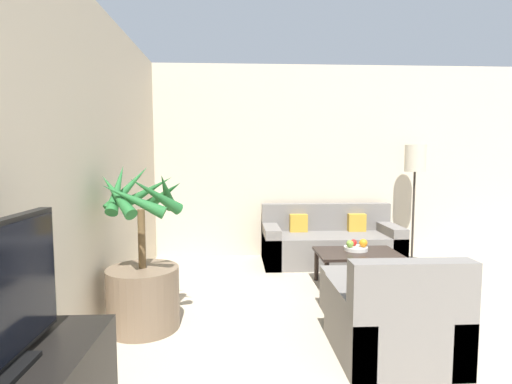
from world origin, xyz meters
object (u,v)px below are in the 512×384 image
at_px(potted_palm, 143,279).
at_px(sofa_loveseat, 330,243).
at_px(floor_lamp, 415,165).
at_px(ottoman, 360,293).
at_px(orange_fruit, 363,243).
at_px(armchair, 394,323).
at_px(coffee_table, 357,257).
at_px(fruit_bowl, 356,249).
at_px(apple_red, 354,243).
at_px(apple_green, 350,244).

xyz_separation_m(potted_palm, sofa_loveseat, (2.03, 1.94, -0.16)).
distance_m(floor_lamp, ottoman, 2.49).
bearing_deg(orange_fruit, sofa_loveseat, 98.78).
bearing_deg(floor_lamp, armchair, -116.71).
xyz_separation_m(floor_lamp, ottoman, (-1.30, -1.82, -1.11)).
bearing_deg(coffee_table, fruit_bowl, 87.23).
xyz_separation_m(orange_fruit, armchair, (-0.29, -1.58, -0.22)).
relative_size(potted_palm, fruit_bowl, 5.32).
bearing_deg(orange_fruit, apple_red, 143.61).
bearing_deg(sofa_loveseat, potted_palm, -136.21).
xyz_separation_m(orange_fruit, ottoman, (-0.29, -0.82, -0.28)).
distance_m(potted_palm, coffee_table, 2.30).
relative_size(floor_lamp, armchair, 1.97).
bearing_deg(floor_lamp, apple_green, -139.03).
distance_m(apple_red, ottoman, 0.95).
bearing_deg(ottoman, apple_green, 80.61).
bearing_deg(fruit_bowl, ottoman, -104.02).
bearing_deg(armchair, coffee_table, 82.20).
height_order(coffee_table, fruit_bowl, fruit_bowl).
height_order(orange_fruit, ottoman, orange_fruit).
xyz_separation_m(coffee_table, armchair, (-0.21, -1.53, -0.08)).
xyz_separation_m(potted_palm, ottoman, (1.89, 0.18, -0.22)).
xyz_separation_m(fruit_bowl, armchair, (-0.21, -1.60, -0.15)).
relative_size(sofa_loveseat, coffee_table, 2.03).
bearing_deg(apple_red, ottoman, -102.56).
bearing_deg(apple_green, coffee_table, -32.86).
distance_m(orange_fruit, ottoman, 0.91).
distance_m(floor_lamp, apple_green, 1.75).
xyz_separation_m(coffee_table, fruit_bowl, (0.00, 0.08, 0.07)).
height_order(apple_green, ottoman, apple_green).
bearing_deg(potted_palm, sofa_loveseat, 43.79).
distance_m(potted_palm, fruit_bowl, 2.33).
height_order(apple_red, orange_fruit, orange_fruit).
bearing_deg(potted_palm, fruit_bowl, 25.98).
distance_m(fruit_bowl, orange_fruit, 0.10).
height_order(floor_lamp, coffee_table, floor_lamp).
distance_m(sofa_loveseat, apple_green, 0.97).
relative_size(floor_lamp, apple_red, 21.32).
relative_size(orange_fruit, armchair, 0.11).
bearing_deg(armchair, ottoman, 89.78).
height_order(floor_lamp, apple_green, floor_lamp).
distance_m(apple_green, orange_fruit, 0.15).
relative_size(fruit_bowl, armchair, 0.33).
relative_size(apple_green, ottoman, 0.12).
distance_m(potted_palm, apple_red, 2.34).
distance_m(potted_palm, sofa_loveseat, 2.81).
bearing_deg(potted_palm, apple_green, 26.12).
relative_size(fruit_bowl, orange_fruit, 2.85).
relative_size(sofa_loveseat, fruit_bowl, 6.88).
distance_m(floor_lamp, fruit_bowl, 1.72).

